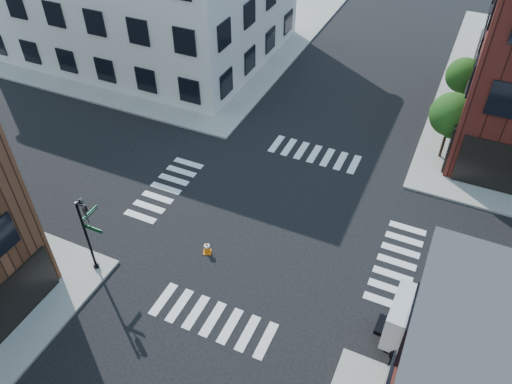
% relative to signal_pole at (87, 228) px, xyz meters
% --- Properties ---
extents(ground, '(120.00, 120.00, 0.00)m').
position_rel_signal_pole_xyz_m(ground, '(6.72, 6.68, -2.86)').
color(ground, black).
rests_on(ground, ground).
extents(sidewalk_nw, '(30.00, 30.00, 0.15)m').
position_rel_signal_pole_xyz_m(sidewalk_nw, '(-14.28, 27.68, -2.78)').
color(sidewalk_nw, gray).
rests_on(sidewalk_nw, ground).
extents(tree_near, '(2.69, 2.69, 4.49)m').
position_rel_signal_pole_xyz_m(tree_near, '(14.28, 16.65, 0.30)').
color(tree_near, black).
rests_on(tree_near, ground).
extents(tree_far, '(2.43, 2.43, 4.07)m').
position_rel_signal_pole_xyz_m(tree_far, '(14.28, 22.65, 0.02)').
color(tree_far, black).
rests_on(tree_far, ground).
extents(signal_pole, '(1.29, 1.24, 4.60)m').
position_rel_signal_pole_xyz_m(signal_pole, '(0.00, 0.00, 0.00)').
color(signal_pole, black).
rests_on(signal_pole, ground).
extents(box_truck, '(8.29, 2.83, 3.70)m').
position_rel_signal_pole_xyz_m(box_truck, '(18.28, 2.07, -0.93)').
color(box_truck, white).
rests_on(box_truck, ground).
extents(traffic_cone, '(0.53, 0.53, 0.76)m').
position_rel_signal_pole_xyz_m(traffic_cone, '(4.49, 3.21, -2.49)').
color(traffic_cone, orange).
rests_on(traffic_cone, ground).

